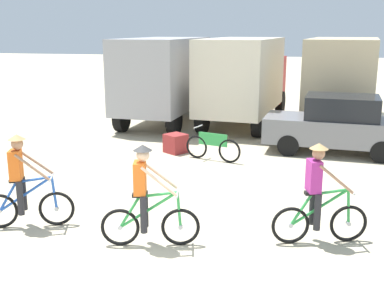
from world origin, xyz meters
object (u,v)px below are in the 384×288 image
Objects in this scene: sedan_parked at (337,124)px; cyclist_cowboy_hat at (146,200)px; box_truck_cream_rv at (245,76)px; cyclist_near_camera at (318,197)px; box_truck_grey_hauler at (168,76)px; bicycle_spare at (213,147)px; supply_crate at (176,143)px; box_truck_tan_camper at (342,77)px; cyclist_orange_shirt at (23,185)px.

cyclist_cowboy_hat is (-3.68, -7.37, -0.04)m from sedan_parked.
cyclist_near_camera is (2.47, -10.67, -1.03)m from box_truck_cream_rv.
sedan_parked is (6.31, -3.73, -0.99)m from box_truck_grey_hauler.
sedan_parked is at bearing 25.28° from bicycle_spare.
box_truck_cream_rv is 5.30m from sedan_parked.
sedan_parked is 7.49× the size of supply_crate.
cyclist_near_camera reaches higher than bicycle_spare.
box_truck_grey_hauler is 5.24m from supply_crate.
supply_crate is at bearing -132.11° from box_truck_tan_camper.
cyclist_cowboy_hat is (-0.42, -11.42, -1.03)m from box_truck_cream_rv.
box_truck_tan_camper is 4.92m from sedan_parked.
box_truck_cream_rv is 3.83× the size of cyclist_near_camera.
box_truck_cream_rv is at bearing 6.02° from box_truck_grey_hauler.
cyclist_cowboy_hat and cyclist_near_camera have the same top height.
cyclist_cowboy_hat is 6.46m from supply_crate.
bicycle_spare is (-2.73, 4.95, -0.45)m from cyclist_near_camera.
cyclist_orange_shirt is 2.53m from cyclist_cowboy_hat.
box_truck_cream_rv is 3.83× the size of cyclist_orange_shirt.
cyclist_near_camera reaches higher than sedan_parked.
supply_crate is at bearing 99.87° from cyclist_cowboy_hat.
box_truck_grey_hauler is 3.79× the size of cyclist_orange_shirt.
cyclist_orange_shirt is 6.07m from bicycle_spare.
sedan_parked reaches higher than supply_crate.
box_truck_grey_hauler is at bearing -171.13° from box_truck_tan_camper.
box_truck_tan_camper reaches higher than cyclist_near_camera.
box_truck_tan_camper is at bearing 84.30° from sedan_parked.
cyclist_cowboy_hat reaches higher than bicycle_spare.
sedan_parked is 2.58× the size of bicycle_spare.
cyclist_cowboy_hat is at bearing -91.55° from bicycle_spare.
box_truck_tan_camper is (6.79, 1.06, 0.00)m from box_truck_grey_hauler.
supply_crate is at bearing -72.14° from box_truck_grey_hauler.
sedan_parked is at bearing 63.47° from cyclist_cowboy_hat.
cyclist_orange_shirt is (0.12, -10.83, -1.03)m from box_truck_grey_hauler.
box_truck_cream_rv reaches higher than cyclist_near_camera.
box_truck_cream_rv reaches higher than cyclist_orange_shirt.
box_truck_grey_hauler is at bearing 107.86° from supply_crate.
box_truck_tan_camper is 3.84× the size of cyclist_orange_shirt.
box_truck_cream_rv is 1.61× the size of sedan_parked.
cyclist_near_camera is (5.40, 0.48, 0.00)m from cyclist_orange_shirt.
sedan_parked is (3.26, -4.06, -0.99)m from box_truck_cream_rv.
box_truck_grey_hauler is 3.79× the size of cyclist_cowboy_hat.
box_truck_grey_hauler is at bearing 117.35° from bicycle_spare.
cyclist_cowboy_hat is at bearing -92.10° from box_truck_cream_rv.
box_truck_tan_camper reaches higher than cyclist_orange_shirt.
box_truck_tan_camper is 12.09× the size of supply_crate.
box_truck_tan_camper is (3.74, 0.74, 0.00)m from box_truck_cream_rv.
supply_crate is (1.53, -4.76, -1.59)m from box_truck_grey_hauler.
cyclist_near_camera is (-0.79, -6.61, -0.04)m from sedan_parked.
cyclist_orange_shirt and cyclist_near_camera have the same top height.
cyclist_orange_shirt is 1.00× the size of cyclist_cowboy_hat.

